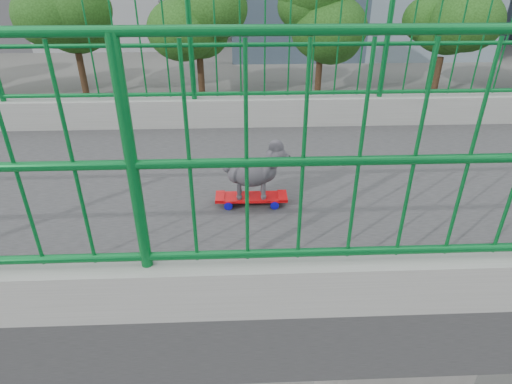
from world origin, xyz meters
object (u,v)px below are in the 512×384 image
object	(u,v)px
poodle	(255,170)
car_5	(299,282)
car_2	(176,177)
car_4	(255,124)
skateboard	(251,198)

from	to	relation	value
poodle	car_5	distance (m)	9.26
car_2	car_4	xyz separation A→B (m)	(-6.40, 3.46, -0.14)
skateboard	car_5	distance (m)	9.10
poodle	skateboard	bearing A→B (deg)	-90.00
poodle	car_2	world-z (taller)	poodle
skateboard	poodle	world-z (taller)	poodle
car_5	poodle	bearing A→B (deg)	-12.99
car_4	car_2	bearing A→B (deg)	151.63
car_2	car_5	size ratio (longest dim) A/B	1.36
car_5	car_2	bearing A→B (deg)	-147.03
skateboard	car_4	distance (m)	20.19
skateboard	poodle	size ratio (longest dim) A/B	1.09
skateboard	car_5	size ratio (longest dim) A/B	0.13
poodle	car_4	world-z (taller)	poodle
skateboard	car_2	size ratio (longest dim) A/B	0.09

